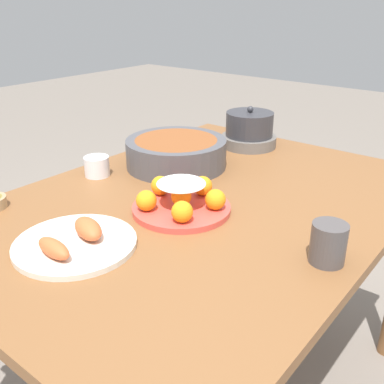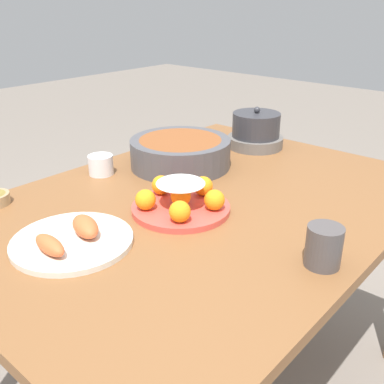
% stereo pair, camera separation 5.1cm
% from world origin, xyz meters
% --- Properties ---
extents(dining_table, '(1.36, 0.98, 0.76)m').
position_xyz_m(dining_table, '(0.00, 0.00, 0.67)').
color(dining_table, brown).
rests_on(dining_table, ground_plane).
extents(cake_plate, '(0.27, 0.27, 0.09)m').
position_xyz_m(cake_plate, '(-0.09, 0.00, 0.80)').
color(cake_plate, '#E04C42').
rests_on(cake_plate, dining_table).
extents(serving_bowl, '(0.34, 0.34, 0.09)m').
position_xyz_m(serving_bowl, '(0.16, 0.24, 0.82)').
color(serving_bowl, '#4C4C51').
rests_on(serving_bowl, dining_table).
extents(seafood_platter, '(0.28, 0.28, 0.06)m').
position_xyz_m(seafood_platter, '(-0.39, 0.07, 0.78)').
color(seafood_platter, silver).
rests_on(seafood_platter, dining_table).
extents(cup_near, '(0.08, 0.08, 0.09)m').
position_xyz_m(cup_near, '(-0.09, -0.41, 0.81)').
color(cup_near, '#4C4747').
rests_on(cup_near, dining_table).
extents(cup_far, '(0.08, 0.08, 0.06)m').
position_xyz_m(cup_far, '(-0.06, 0.38, 0.80)').
color(cup_far, white).
rests_on(cup_far, dining_table).
extents(warming_pot, '(0.21, 0.21, 0.16)m').
position_xyz_m(warming_pot, '(0.51, 0.17, 0.83)').
color(warming_pot, '#66605B').
rests_on(warming_pot, dining_table).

